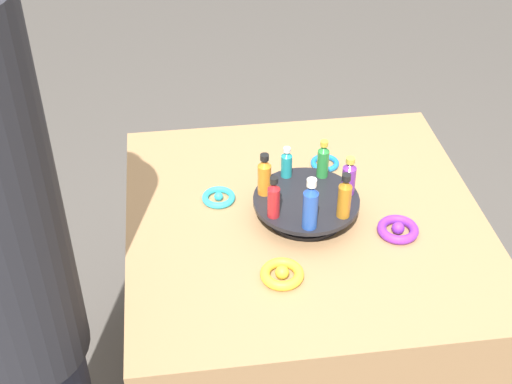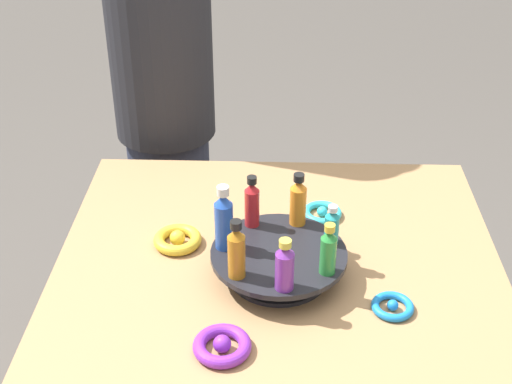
# 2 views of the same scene
# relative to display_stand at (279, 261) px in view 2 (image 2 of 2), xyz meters

# --- Properties ---
(display_stand) EXTENTS (0.29, 0.29, 0.06)m
(display_stand) POSITION_rel_display_stand_xyz_m (0.00, 0.00, 0.00)
(display_stand) COLOR black
(display_stand) RESTS_ON party_table
(bottle_green) EXTENTS (0.03, 0.03, 0.11)m
(bottle_green) POSITION_rel_display_stand_xyz_m (-0.06, -0.10, 0.08)
(bottle_green) COLOR #288438
(bottle_green) RESTS_ON display_stand
(bottle_teal) EXTENTS (0.03, 0.03, 0.09)m
(bottle_teal) POSITION_rel_display_stand_xyz_m (0.04, -0.11, 0.07)
(bottle_teal) COLOR teal
(bottle_teal) RESTS_ON display_stand
(bottle_orange) EXTENTS (0.04, 0.04, 0.12)m
(bottle_orange) POSITION_rel_display_stand_xyz_m (0.11, -0.04, 0.08)
(bottle_orange) COLOR orange
(bottle_orange) RESTS_ON display_stand
(bottle_red) EXTENTS (0.03, 0.03, 0.12)m
(bottle_red) POSITION_rel_display_stand_xyz_m (0.10, 0.06, 0.08)
(bottle_red) COLOR #B21E23
(bottle_red) RESTS_ON display_stand
(bottle_blue) EXTENTS (0.04, 0.04, 0.15)m
(bottle_blue) POSITION_rel_display_stand_xyz_m (0.01, 0.11, 0.09)
(bottle_blue) COLOR #234CAD
(bottle_blue) RESTS_ON display_stand
(bottle_amber) EXTENTS (0.04, 0.04, 0.13)m
(bottle_amber) POSITION_rel_display_stand_xyz_m (-0.08, 0.08, 0.08)
(bottle_amber) COLOR #AD6B19
(bottle_amber) RESTS_ON display_stand
(bottle_purple) EXTENTS (0.04, 0.04, 0.11)m
(bottle_purple) POSITION_rel_display_stand_xyz_m (-0.11, -0.01, 0.08)
(bottle_purple) COLOR #702D93
(bottle_purple) RESTS_ON display_stand
(ribbon_bow_blue) EXTENTS (0.08, 0.08, 0.02)m
(ribbon_bow_blue) POSITION_rel_display_stand_xyz_m (-0.10, -0.23, -0.03)
(ribbon_bow_blue) COLOR blue
(ribbon_bow_blue) RESTS_ON party_table
(ribbon_bow_teal) EXTENTS (0.09, 0.09, 0.02)m
(ribbon_bow_teal) POSITION_rel_display_stand_xyz_m (0.23, -0.10, -0.03)
(ribbon_bow_teal) COLOR #2DB7CC
(ribbon_bow_teal) RESTS_ON party_table
(ribbon_bow_gold) EXTENTS (0.11, 0.11, 0.03)m
(ribbon_bow_gold) POSITION_rel_display_stand_xyz_m (0.10, 0.23, -0.02)
(ribbon_bow_gold) COLOR gold
(ribbon_bow_gold) RESTS_ON party_table
(ribbon_bow_purple) EXTENTS (0.11, 0.11, 0.03)m
(ribbon_bow_purple) POSITION_rel_display_stand_xyz_m (-0.23, 0.10, -0.02)
(ribbon_bow_purple) COLOR purple
(ribbon_bow_purple) RESTS_ON party_table
(person_figure) EXTENTS (0.29, 0.29, 1.72)m
(person_figure) POSITION_rel_display_stand_xyz_m (0.71, 0.34, 0.08)
(person_figure) COLOR #282D42
(person_figure) RESTS_ON ground_plane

